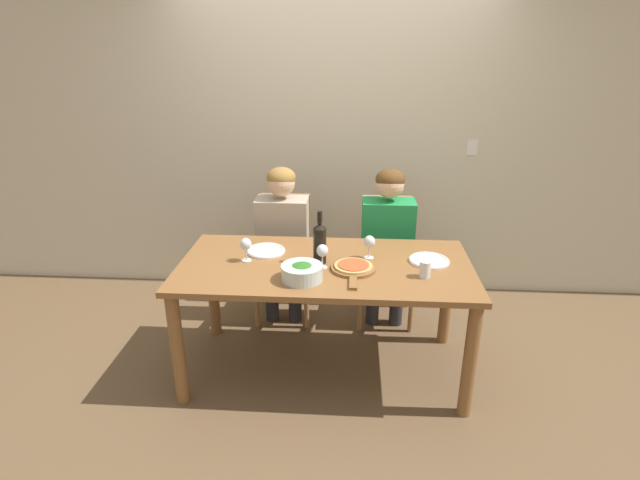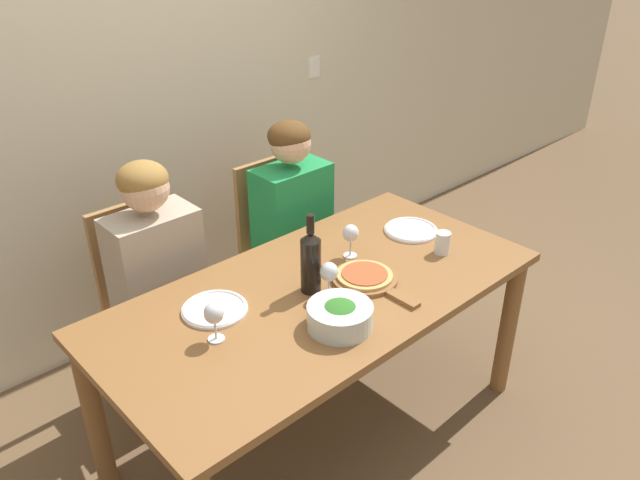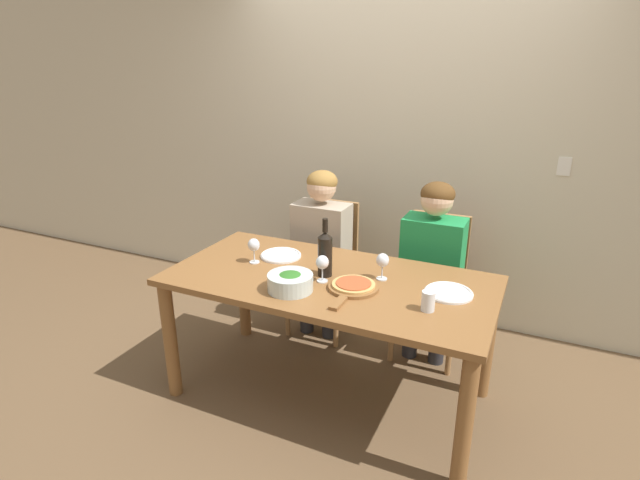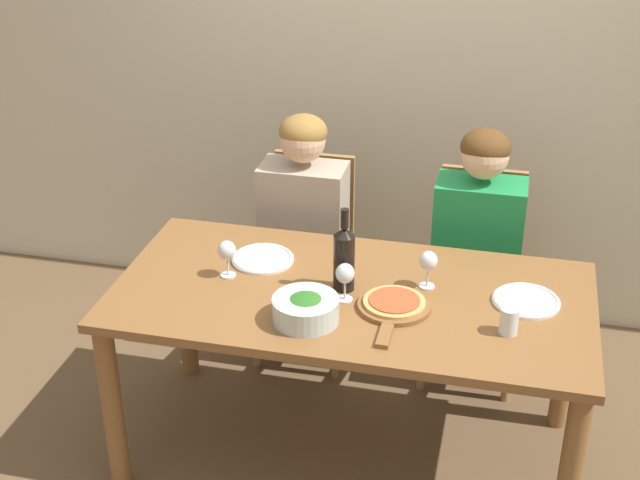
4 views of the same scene
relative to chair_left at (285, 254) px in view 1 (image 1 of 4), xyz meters
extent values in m
plane|color=brown|center=(0.36, -0.77, -0.50)|extent=(40.00, 40.00, 0.00)
cube|color=beige|center=(0.36, 0.50, 0.85)|extent=(10.00, 0.05, 2.70)
cube|color=white|center=(1.46, 0.47, 0.75)|extent=(0.08, 0.01, 0.12)
cube|color=brown|center=(0.36, -0.77, 0.25)|extent=(1.79, 0.89, 0.04)
cylinder|color=brown|center=(-0.48, -1.15, -0.13)|extent=(0.08, 0.08, 0.73)
cylinder|color=brown|center=(1.19, -1.15, -0.13)|extent=(0.08, 0.08, 0.73)
cylinder|color=brown|center=(-0.48, -0.38, -0.13)|extent=(0.08, 0.08, 0.73)
cylinder|color=brown|center=(1.19, -0.38, -0.13)|extent=(0.08, 0.08, 0.73)
cube|color=#9E7042|center=(0.00, -0.08, -0.08)|extent=(0.42, 0.42, 0.04)
cube|color=#9E7042|center=(0.00, 0.12, 0.19)|extent=(0.38, 0.03, 0.51)
cylinder|color=#9E7042|center=(-0.19, -0.27, -0.30)|extent=(0.04, 0.04, 0.40)
cylinder|color=#9E7042|center=(0.19, -0.27, -0.30)|extent=(0.04, 0.04, 0.40)
cylinder|color=#9E7042|center=(-0.19, 0.11, -0.30)|extent=(0.04, 0.04, 0.40)
cylinder|color=#9E7042|center=(0.19, 0.11, -0.30)|extent=(0.04, 0.04, 0.40)
cube|color=#9E7042|center=(0.78, -0.08, -0.08)|extent=(0.42, 0.42, 0.04)
cube|color=#9E7042|center=(0.78, 0.12, 0.19)|extent=(0.38, 0.03, 0.51)
cylinder|color=#9E7042|center=(0.59, -0.27, -0.30)|extent=(0.04, 0.04, 0.40)
cylinder|color=#9E7042|center=(0.97, -0.27, -0.30)|extent=(0.04, 0.04, 0.40)
cylinder|color=#9E7042|center=(0.59, 0.11, -0.30)|extent=(0.04, 0.04, 0.40)
cylinder|color=#9E7042|center=(0.97, 0.11, -0.30)|extent=(0.04, 0.04, 0.40)
cylinder|color=#28282D|center=(-0.09, -0.16, -0.28)|extent=(0.10, 0.10, 0.43)
cylinder|color=#28282D|center=(0.09, -0.16, -0.28)|extent=(0.10, 0.10, 0.43)
cube|color=tan|center=(0.00, -0.10, 0.21)|extent=(0.38, 0.22, 0.54)
cylinder|color=tan|center=(-0.20, -0.34, 0.06)|extent=(0.07, 0.31, 0.14)
cylinder|color=tan|center=(0.20, -0.34, 0.06)|extent=(0.07, 0.31, 0.14)
sphere|color=#DBAD89|center=(0.00, -0.10, 0.60)|extent=(0.20, 0.20, 0.20)
ellipsoid|color=olive|center=(0.00, -0.09, 0.63)|extent=(0.21, 0.21, 0.15)
cylinder|color=#28282D|center=(0.69, -0.16, -0.28)|extent=(0.10, 0.10, 0.43)
cylinder|color=#28282D|center=(0.87, -0.16, -0.28)|extent=(0.10, 0.10, 0.43)
cube|color=#1E8C47|center=(0.78, -0.10, 0.21)|extent=(0.38, 0.22, 0.54)
cylinder|color=#1E8C47|center=(0.58, -0.34, 0.06)|extent=(0.07, 0.31, 0.14)
cylinder|color=#1E8C47|center=(0.98, -0.34, 0.06)|extent=(0.07, 0.31, 0.14)
sphere|color=#DBAD89|center=(0.78, -0.10, 0.60)|extent=(0.20, 0.20, 0.20)
ellipsoid|color=#563819|center=(0.78, -0.09, 0.63)|extent=(0.21, 0.21, 0.15)
cylinder|color=black|center=(0.32, -0.75, 0.38)|extent=(0.08, 0.08, 0.22)
cone|color=black|center=(0.32, -0.75, 0.51)|extent=(0.08, 0.08, 0.03)
cylinder|color=black|center=(0.32, -0.75, 0.56)|extent=(0.03, 0.03, 0.08)
cylinder|color=silver|center=(0.24, -1.00, 0.31)|extent=(0.24, 0.24, 0.09)
ellipsoid|color=#2D6B23|center=(0.24, -1.00, 0.32)|extent=(0.20, 0.20, 0.10)
cylinder|color=white|center=(-0.04, -0.61, 0.28)|extent=(0.25, 0.25, 0.01)
torus|color=white|center=(-0.04, -0.61, 0.28)|extent=(0.24, 0.24, 0.01)
cylinder|color=white|center=(1.00, -0.70, 0.28)|extent=(0.25, 0.25, 0.01)
torus|color=white|center=(1.00, -0.70, 0.28)|extent=(0.24, 0.24, 0.01)
cylinder|color=brown|center=(0.53, -0.84, 0.28)|extent=(0.27, 0.27, 0.02)
cube|color=brown|center=(0.53, -1.05, 0.28)|extent=(0.04, 0.14, 0.02)
cylinder|color=tan|center=(0.53, -0.84, 0.29)|extent=(0.23, 0.23, 0.01)
cylinder|color=#AD4C28|center=(0.53, -0.84, 0.30)|extent=(0.19, 0.19, 0.01)
cylinder|color=silver|center=(-0.13, -0.76, 0.27)|extent=(0.06, 0.06, 0.01)
cylinder|color=silver|center=(-0.13, -0.76, 0.31)|extent=(0.01, 0.01, 0.07)
ellipsoid|color=silver|center=(-0.13, -0.76, 0.38)|extent=(0.07, 0.07, 0.08)
ellipsoid|color=maroon|center=(-0.13, -0.76, 0.37)|extent=(0.06, 0.06, 0.03)
cylinder|color=silver|center=(0.63, -0.66, 0.27)|extent=(0.06, 0.06, 0.01)
cylinder|color=silver|center=(0.63, -0.66, 0.31)|extent=(0.01, 0.01, 0.07)
ellipsoid|color=silver|center=(0.63, -0.66, 0.38)|extent=(0.07, 0.07, 0.08)
ellipsoid|color=maroon|center=(0.63, -0.66, 0.37)|extent=(0.06, 0.06, 0.03)
cylinder|color=silver|center=(0.34, -0.83, 0.27)|extent=(0.06, 0.06, 0.01)
cylinder|color=silver|center=(0.34, -0.83, 0.31)|extent=(0.01, 0.01, 0.07)
ellipsoid|color=silver|center=(0.34, -0.83, 0.38)|extent=(0.07, 0.07, 0.08)
ellipsoid|color=maroon|center=(0.34, -0.83, 0.37)|extent=(0.06, 0.06, 0.03)
cylinder|color=silver|center=(0.94, -0.92, 0.32)|extent=(0.07, 0.07, 0.10)
camera|label=1|loc=(0.51, -3.55, 1.53)|focal=28.00mm
camera|label=2|loc=(-1.06, -2.29, 1.62)|focal=35.00mm
camera|label=3|loc=(1.37, -3.07, 1.41)|focal=28.00mm
camera|label=4|loc=(0.90, -3.59, 1.98)|focal=50.00mm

